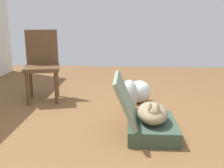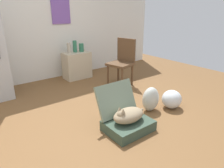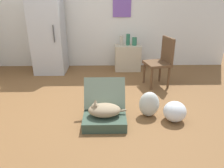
{
  "view_description": "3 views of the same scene",
  "coord_description": "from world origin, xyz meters",
  "views": [
    {
      "loc": [
        -2.04,
        -0.22,
        1.08
      ],
      "look_at": [
        0.56,
        -0.07,
        0.42
      ],
      "focal_mm": 41.25,
      "sensor_mm": 36.0,
      "label": 1
    },
    {
      "loc": [
        -1.32,
        -2.18,
        1.51
      ],
      "look_at": [
        0.28,
        -0.08,
        0.53
      ],
      "focal_mm": 33.07,
      "sensor_mm": 36.0,
      "label": 2
    },
    {
      "loc": [
        0.3,
        -3.0,
        1.66
      ],
      "look_at": [
        0.36,
        -0.26,
        0.52
      ],
      "focal_mm": 34.54,
      "sensor_mm": 36.0,
      "label": 3
    }
  ],
  "objects": [
    {
      "name": "wall_back",
      "position": [
        0.0,
        2.26,
        1.3
      ],
      "size": [
        6.4,
        0.15,
        2.6
      ],
      "color": "silver",
      "rests_on": "ground"
    },
    {
      "name": "side_table",
      "position": [
        0.77,
        1.85,
        0.29
      ],
      "size": [
        0.58,
        0.34,
        0.58
      ],
      "primitive_type": "cube",
      "color": "beige",
      "rests_on": "ground"
    },
    {
      "name": "ground_plane",
      "position": [
        0.0,
        0.0,
        0.0
      ],
      "size": [
        7.68,
        7.68,
        0.0
      ],
      "primitive_type": "plane",
      "color": "brown",
      "rests_on": "ground"
    },
    {
      "name": "refrigerator",
      "position": [
        -0.99,
        1.8,
        0.84
      ],
      "size": [
        0.67,
        0.69,
        1.67
      ],
      "color": "#B7BABC",
      "rests_on": "ground"
    },
    {
      "name": "vase_short",
      "position": [
        0.91,
        1.87,
        0.67
      ],
      "size": [
        0.11,
        0.11,
        0.18
      ],
      "primitive_type": "cylinder",
      "color": "#2D7051",
      "rests_on": "side_table"
    },
    {
      "name": "cat",
      "position": [
        0.24,
        -0.46,
        0.23
      ],
      "size": [
        0.52,
        0.28,
        0.23
      ],
      "color": "#998466",
      "rests_on": "suitcase_base"
    },
    {
      "name": "vase_round",
      "position": [
        0.77,
        1.9,
        0.71
      ],
      "size": [
        0.09,
        0.09,
        0.25
      ],
      "primitive_type": "cylinder",
      "color": "#2D7051",
      "rests_on": "side_table"
    },
    {
      "name": "plastic_bag_clear",
      "position": [
        1.23,
        -0.39,
        0.15
      ],
      "size": [
        0.32,
        0.3,
        0.29
      ],
      "primitive_type": "ellipsoid",
      "color": "silver",
      "rests_on": "ground"
    },
    {
      "name": "suitcase_base",
      "position": [
        0.25,
        -0.46,
        0.07
      ],
      "size": [
        0.58,
        0.46,
        0.14
      ],
      "primitive_type": "cube",
      "color": "#384C3D",
      "rests_on": "ground"
    },
    {
      "name": "suitcase_lid",
      "position": [
        0.25,
        -0.21,
        0.35
      ],
      "size": [
        0.58,
        0.22,
        0.43
      ],
      "primitive_type": "cube",
      "rotation": [
        1.16,
        0.0,
        0.0
      ],
      "color": "gray",
      "rests_on": "suitcase_base"
    },
    {
      "name": "chair",
      "position": [
        1.31,
        0.92,
        0.51
      ],
      "size": [
        0.52,
        0.53,
        0.93
      ],
      "rotation": [
        0.0,
        0.0,
        -1.34
      ],
      "color": "brown",
      "rests_on": "ground"
    },
    {
      "name": "vase_tall",
      "position": [
        0.62,
        1.89,
        0.69
      ],
      "size": [
        0.08,
        0.08,
        0.22
      ],
      "primitive_type": "cylinder",
      "color": "#B7AD99",
      "rests_on": "side_table"
    },
    {
      "name": "plastic_bag_white",
      "position": [
        0.89,
        -0.25,
        0.19
      ],
      "size": [
        0.29,
        0.21,
        0.38
      ],
      "primitive_type": "ellipsoid",
      "color": "silver",
      "rests_on": "ground"
    }
  ]
}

